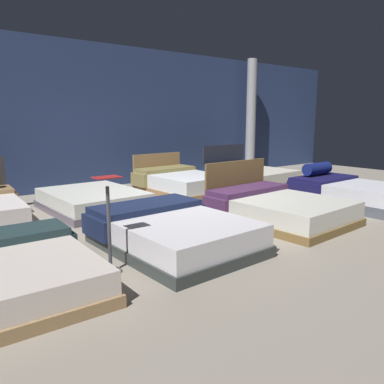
# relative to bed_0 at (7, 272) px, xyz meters

# --- Properties ---
(ground_plane) EXTENTS (18.00, 18.00, 0.02)m
(ground_plane) POSITION_rel_bed_0_xyz_m (3.17, 1.47, -0.20)
(ground_plane) COLOR gray
(showroom_back_wall) EXTENTS (18.00, 0.06, 3.50)m
(showroom_back_wall) POSITION_rel_bed_0_xyz_m (3.17, 5.06, 1.56)
(showroom_back_wall) COLOR navy
(showroom_back_wall) RESTS_ON ground_plane
(bed_0) EXTENTS (1.69, 1.98, 0.44)m
(bed_0) POSITION_rel_bed_0_xyz_m (0.00, 0.00, 0.00)
(bed_0) COLOR #97754D
(bed_0) RESTS_ON ground_plane
(bed_1) EXTENTS (1.70, 2.16, 0.50)m
(bed_1) POSITION_rel_bed_0_xyz_m (2.05, 0.06, 0.03)
(bed_1) COLOR #2F3533
(bed_1) RESTS_ON ground_plane
(bed_2) EXTENTS (1.81, 2.20, 0.94)m
(bed_2) POSITION_rel_bed_0_xyz_m (4.24, 0.13, 0.03)
(bed_2) COLOR brown
(bed_2) RESTS_ON ground_plane
(bed_3) EXTENTS (1.51, 2.17, 0.78)m
(bed_3) POSITION_rel_bed_0_xyz_m (6.36, 0.08, 0.05)
(bed_3) COLOR #50555F
(bed_3) RESTS_ON ground_plane
(bed_5) EXTENTS (1.64, 2.05, 0.37)m
(bed_5) POSITION_rel_bed_0_xyz_m (2.09, 2.77, -0.01)
(bed_5) COLOR #58505E
(bed_5) RESTS_ON ground_plane
(bed_6) EXTENTS (1.57, 2.07, 0.88)m
(bed_6) POSITION_rel_bed_0_xyz_m (4.25, 2.92, 0.07)
(bed_6) COLOR olive
(bed_6) RESTS_ON ground_plane
(bed_7) EXTENTS (1.75, 2.11, 1.00)m
(bed_7) POSITION_rel_bed_0_xyz_m (6.37, 2.85, 0.05)
(bed_7) COLOR #262730
(bed_7) RESTS_ON ground_plane
(price_sign) EXTENTS (0.28, 0.24, 1.08)m
(price_sign) POSITION_rel_bed_0_xyz_m (1.02, -0.20, 0.23)
(price_sign) COLOR #3F3F44
(price_sign) RESTS_ON ground_plane
(support_pillar) EXTENTS (0.30, 0.30, 3.50)m
(support_pillar) POSITION_rel_bed_0_xyz_m (8.16, 4.57, 1.56)
(support_pillar) COLOR #99999E
(support_pillar) RESTS_ON ground_plane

